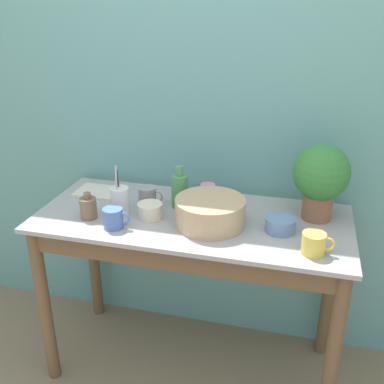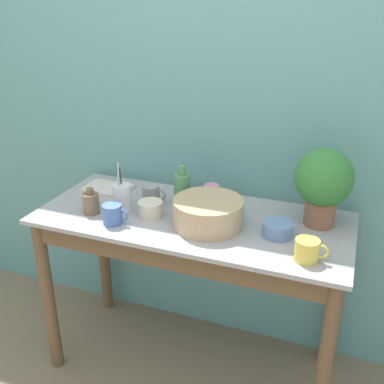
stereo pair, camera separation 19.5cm
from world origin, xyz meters
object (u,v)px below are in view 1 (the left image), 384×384
Objects in this scene: tray_board at (100,192)px; bottle_short at (88,208)px; mug_blue at (114,218)px; mug_grey at (148,196)px; bottle_tall at (180,190)px; bowl_small_cream at (150,211)px; bowl_small_blue at (280,225)px; mug_yellow at (314,244)px; mug_pink at (208,193)px; bowl_wash_large at (210,212)px; potted_plant at (321,176)px; utensil_cup at (120,201)px.

bottle_short is at bearing -74.86° from tray_board.
mug_grey is at bearing 75.21° from mug_blue.
bottle_tall is 0.35m from mug_blue.
mug_blue is at bearing -104.79° from mug_grey.
bowl_small_blue is (0.57, 0.02, -0.00)m from bowl_small_cream.
tray_board is (-0.21, 0.31, -0.04)m from mug_blue.
mug_yellow is 0.62m from mug_pink.
bowl_small_cream is (0.12, 0.13, -0.01)m from mug_blue.
tray_board is (-0.90, 0.17, -0.02)m from bowl_small_blue.
bowl_wash_large is 2.42× the size of mug_yellow.
bowl_small_blue is (0.62, -0.10, -0.01)m from mug_grey.
potted_plant reaches higher than bowl_small_blue.
bowl_small_blue is at bearing 1.70° from bowl_small_cream.
mug_grey is 0.50× the size of utensil_cup.
mug_grey is (0.07, 0.25, 0.00)m from mug_blue.
bottle_short reaches higher than mug_grey.
bowl_small_blue is (-0.15, -0.16, -0.17)m from potted_plant.
utensil_cup is (-0.86, -0.18, -0.13)m from potted_plant.
mug_pink is 0.45× the size of utensil_cup.
utensil_cup is (0.12, 0.07, 0.01)m from bottle_short.
mug_yellow is (-0.01, -0.31, -0.16)m from potted_plant.
bowl_wash_large is at bearing -75.67° from mug_pink.
utensil_cup reaches higher than bowl_small_blue.
mug_yellow is 1.08m from tray_board.
utensil_cup reaches higher than mug_grey.
mug_grey is at bearing 160.01° from bowl_wash_large.
bottle_tall is 1.59× the size of bowl_small_blue.
bottle_tall is at bearing 165.04° from bowl_small_blue.
bottle_short reaches higher than bowl_small_cream.
bottle_short is at bearing -165.55° from potted_plant.
potted_plant is 3.04× the size of bowl_small_cream.
mug_yellow is at bearing -18.38° from mug_grey.
potted_plant is 0.53m from mug_pink.
bottle_tall is 1.70× the size of mug_grey.
tray_board is (-0.07, 0.25, -0.04)m from bottle_short.
potted_plant reaches higher than bowl_wash_large.
bowl_wash_large is 0.63m from tray_board.
bottle_tall is 0.44m from tray_board.
bottle_short is at bearing -174.01° from bowl_small_blue.
potted_plant reaches higher than bowl_small_cream.
bottle_tall is 0.15m from mug_pink.
potted_plant is at bearing 20.33° from mug_blue.
mug_pink is at bearing 48.25° from bowl_small_cream.
bottle_short is 1.01× the size of mug_blue.
bottle_short is (-0.36, -0.21, -0.03)m from bottle_tall.
bowl_wash_large is at bearing -38.65° from bottle_tall.
bowl_small_cream is at bearing -123.80° from bottle_tall.
bowl_wash_large is (-0.44, -0.18, -0.14)m from potted_plant.
bottle_tall is 1.68× the size of mug_blue.
bottle_tall is 0.86× the size of tray_board.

